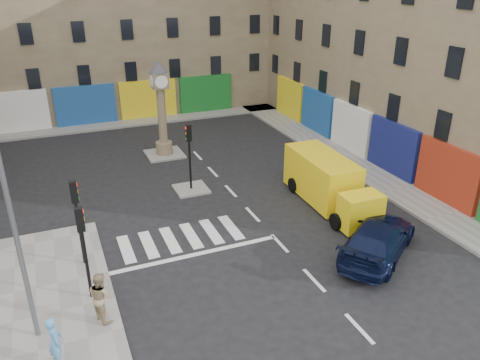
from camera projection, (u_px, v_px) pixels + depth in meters
ground at (290, 255)px, 20.31m from camera, size 120.00×120.00×0.00m
sidewalk_left at (12, 360)px, 14.71m from camera, size 7.00×16.00×0.15m
sidewalk_right at (333, 152)px, 31.77m from camera, size 2.60×30.00×0.15m
sidewalk_far at (115, 124)px, 37.58m from camera, size 32.00×2.40×0.15m
island_near at (191, 189)px, 26.32m from camera, size 1.80×1.80×0.12m
island_far at (165, 154)px, 31.38m from camera, size 2.40×2.40×0.12m
building_right at (424, 26)px, 30.77m from camera, size 10.00×30.00×16.00m
building_far at (93, 8)px, 39.04m from camera, size 32.00×10.00×17.00m
traffic_light_left_near at (83, 239)px, 16.48m from camera, size 0.28×0.22×3.70m
traffic_light_left_far at (77, 210)px, 18.51m from camera, size 0.28×0.22×3.70m
traffic_light_island at (189, 147)px, 25.29m from camera, size 0.28×0.22×3.70m
lamp_post at (10, 211)px, 13.75m from camera, size 0.50×0.25×8.30m
clock_pillar at (161, 103)px, 29.96m from camera, size 1.20×1.20×6.10m
navy_sedan at (378, 239)px, 19.99m from camera, size 5.70×4.96×1.58m
yellow_van at (328, 182)px, 24.38m from camera, size 2.45×6.77×2.44m
pedestrian_blue at (55, 341)px, 14.17m from camera, size 0.53×0.70×1.71m
pedestrian_tan at (101, 296)px, 15.99m from camera, size 1.00×1.10×1.86m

